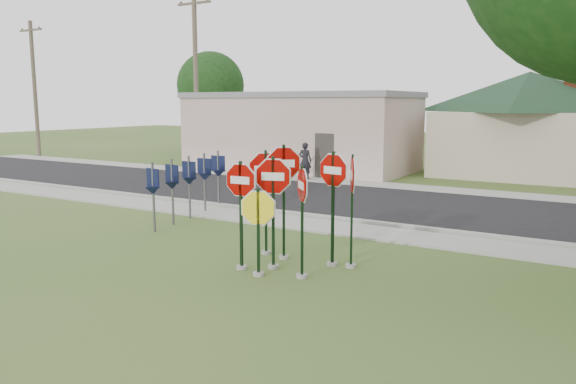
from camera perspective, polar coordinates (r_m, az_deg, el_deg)
The scene contains 20 objects.
ground at distance 11.53m, azimuth -3.99°, elevation -9.39°, with size 120.00×120.00×0.00m, color #3A5821.
sidewalk_near at distance 16.18m, azimuth 7.22°, elevation -3.93°, with size 60.00×1.60×0.06m, color gray.
road at distance 20.30m, azimuth 12.33°, elevation -1.44°, with size 60.00×7.00×0.04m, color black.
sidewalk_far at distance 24.37m, azimuth 15.56°, elevation 0.19°, with size 60.00×1.60×0.06m, color gray.
curb at distance 17.07m, azimuth 8.57°, elevation -3.13°, with size 60.00×0.20×0.14m, color gray.
stop_sign_center at distance 12.24m, azimuth -1.52°, elevation -0.41°, with size 1.04×0.39×2.61m.
stop_sign_yellow at distance 11.80m, azimuth -3.04°, elevation -3.14°, with size 0.96×0.41×1.98m.
stop_sign_left at distance 12.23m, azimuth -4.81°, elevation -0.90°, with size 1.02×0.24×2.50m.
stop_sign_right at distance 11.58m, azimuth 1.45°, elevation -1.56°, with size 0.69×0.75×2.47m.
stop_sign_back_right at distance 12.46m, azimuth 4.59°, elevation -0.06°, with size 1.02×0.24×2.69m.
stop_sign_back_left at distance 12.97m, azimuth -0.44°, elevation 0.77°, with size 0.88×0.67×2.81m.
stop_sign_far_right at distance 12.36m, azimuth 6.53°, elevation -0.22°, with size 0.55×0.99×2.65m.
stop_sign_far_left at distance 13.41m, azimuth -2.27°, elevation 0.60°, with size 1.03×0.56×2.65m.
route_sign_row at distance 17.98m, azimuth -10.00°, elevation 1.18°, with size 1.43×4.63×2.00m.
building_stucco at distance 31.02m, azimuth 1.31°, elevation 6.29°, with size 12.20×6.20×4.20m.
building_house at distance 31.26m, azimuth 23.24°, elevation 8.34°, with size 11.60×11.60×6.20m.
utility_pole_near at distance 31.57m, azimuth -9.34°, elevation 11.34°, with size 2.20×0.26×9.50m.
utility_pole_far at distance 41.95m, azimuth -24.35°, elevation 9.73°, with size 2.20×0.26×9.00m.
bg_tree_left at distance 42.17m, azimuth -7.86°, elevation 10.65°, with size 4.90×4.90×7.35m.
pedestrian at distance 26.55m, azimuth 1.75°, elevation 3.19°, with size 0.64×0.42×1.74m, color black.
Camera 1 is at (6.27, -8.97, 3.64)m, focal length 35.00 mm.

